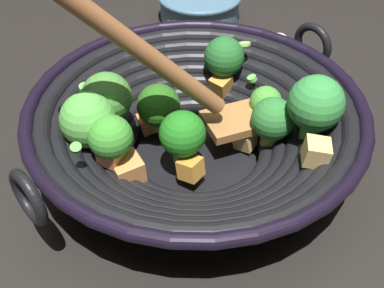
{
  "coord_description": "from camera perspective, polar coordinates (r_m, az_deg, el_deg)",
  "views": [
    {
      "loc": [
        -0.05,
        0.41,
        0.39
      ],
      "look_at": [
        0.0,
        0.01,
        0.03
      ],
      "focal_mm": 47.08,
      "sensor_mm": 36.0,
      "label": 1
    }
  ],
  "objects": [
    {
      "name": "ground_plane",
      "position": [
        0.56,
        0.42,
        -1.9
      ],
      "size": [
        4.0,
        4.0,
        0.0
      ],
      "primitive_type": "plane",
      "color": "black"
    },
    {
      "name": "wok",
      "position": [
        0.53,
        0.34,
        2.42
      ],
      "size": [
        0.35,
        0.35,
        0.26
      ],
      "color": "black",
      "rests_on": "ground"
    },
    {
      "name": "prep_bowl",
      "position": [
        0.83,
        0.86,
        15.47
      ],
      "size": [
        0.13,
        0.13,
        0.04
      ],
      "color": "slate",
      "rests_on": "ground"
    },
    {
      "name": "garlic_bulb",
      "position": [
        0.74,
        9.71,
        10.91
      ],
      "size": [
        0.04,
        0.04,
        0.04
      ],
      "primitive_type": "sphere",
      "color": "silver",
      "rests_on": "ground"
    }
  ]
}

